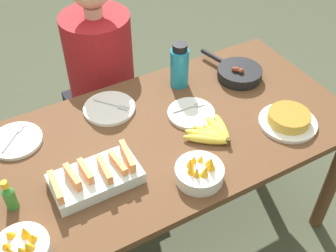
% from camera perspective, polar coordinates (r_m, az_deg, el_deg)
% --- Properties ---
extents(ground_plane, '(14.00, 14.00, 0.00)m').
position_cam_1_polar(ground_plane, '(2.39, 0.00, -13.98)').
color(ground_plane, '#474C38').
extents(dining_table, '(1.62, 0.83, 0.76)m').
position_cam_1_polar(dining_table, '(1.88, 0.00, -3.02)').
color(dining_table, brown).
rests_on(dining_table, ground_plane).
extents(banana_bunch, '(0.23, 0.19, 0.04)m').
position_cam_1_polar(banana_bunch, '(1.78, 6.17, -1.04)').
color(banana_bunch, gold).
rests_on(banana_bunch, dining_table).
extents(melon_tray, '(0.33, 0.18, 0.10)m').
position_cam_1_polar(melon_tray, '(1.61, -9.79, -6.82)').
color(melon_tray, silver).
rests_on(melon_tray, dining_table).
extents(skillet, '(0.22, 0.36, 0.08)m').
position_cam_1_polar(skillet, '(2.12, 9.54, 7.12)').
color(skillet, black).
rests_on(skillet, dining_table).
extents(frittata_plate_center, '(0.25, 0.25, 0.06)m').
position_cam_1_polar(frittata_plate_center, '(1.90, 16.01, 0.85)').
color(frittata_plate_center, silver).
rests_on(frittata_plate_center, dining_table).
extents(empty_plate_near_front, '(0.21, 0.21, 0.02)m').
position_cam_1_polar(empty_plate_near_front, '(1.88, 3.16, 1.74)').
color(empty_plate_near_front, silver).
rests_on(empty_plate_near_front, dining_table).
extents(empty_plate_far_left, '(0.23, 0.23, 0.02)m').
position_cam_1_polar(empty_plate_far_left, '(1.92, -7.95, 2.40)').
color(empty_plate_far_left, silver).
rests_on(empty_plate_far_left, dining_table).
extents(empty_plate_far_right, '(0.22, 0.22, 0.02)m').
position_cam_1_polar(empty_plate_far_right, '(1.86, -19.91, -1.86)').
color(empty_plate_far_right, silver).
rests_on(empty_plate_far_right, dining_table).
extents(fruit_bowl_mango, '(0.19, 0.19, 0.11)m').
position_cam_1_polar(fruit_bowl_mango, '(1.60, 4.31, -6.21)').
color(fruit_bowl_mango, silver).
rests_on(fruit_bowl_mango, dining_table).
extents(fruit_bowl_citrus, '(0.18, 0.18, 0.11)m').
position_cam_1_polar(fruit_bowl_citrus, '(1.48, -19.17, -15.54)').
color(fruit_bowl_citrus, silver).
rests_on(fruit_bowl_citrus, dining_table).
extents(water_bottle, '(0.09, 0.09, 0.23)m').
position_cam_1_polar(water_bottle, '(2.00, 1.57, 8.13)').
color(water_bottle, teal).
rests_on(water_bottle, dining_table).
extents(hot_sauce_bottle, '(0.04, 0.04, 0.14)m').
position_cam_1_polar(hot_sauce_bottle, '(1.60, -20.70, -8.90)').
color(hot_sauce_bottle, '#337F2D').
rests_on(hot_sauce_bottle, dining_table).
extents(person_figure, '(0.39, 0.39, 1.26)m').
position_cam_1_polar(person_figure, '(2.40, -8.65, 4.21)').
color(person_figure, black).
rests_on(person_figure, ground_plane).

